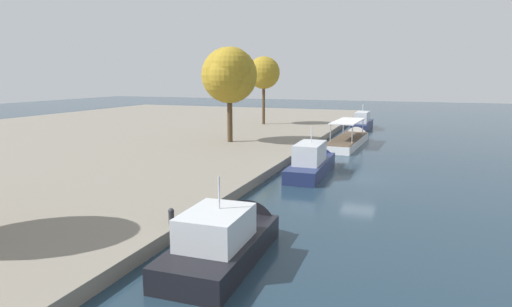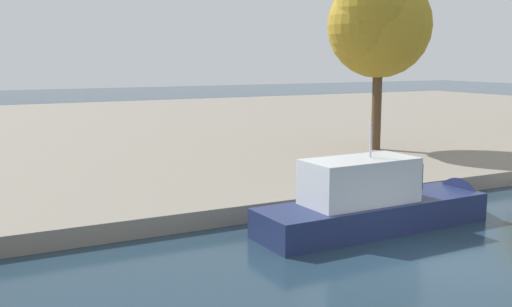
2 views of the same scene
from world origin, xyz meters
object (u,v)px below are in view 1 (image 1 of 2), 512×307
Objects in this scene: motor_yacht_2 at (312,164)px; tree_1 at (229,74)px; motor_yacht_1 at (228,241)px; motor_yacht_4 at (363,124)px; tour_boat_3 at (349,141)px; mooring_bollard_0 at (171,215)px; tree_0 at (264,73)px.

motor_yacht_2 is 0.98× the size of tree_1.
motor_yacht_4 reaches higher than motor_yacht_1.
motor_yacht_1 is 0.60× the size of tour_boat_3.
motor_yacht_1 is at bearing 179.80° from motor_yacht_4.
tree_0 is at bearing 13.84° from mooring_bollard_0.
tree_0 reaches higher than motor_yacht_1.
tree_1 is (24.67, 7.95, 6.92)m from mooring_bollard_0.
tour_boat_3 is 17.50× the size of mooring_bollard_0.
tree_1 is at bearing 154.05° from motor_yacht_4.
tree_1 reaches higher than mooring_bollard_0.
tree_1 is (-23.51, 11.30, 7.29)m from motor_yacht_4.
motor_yacht_4 reaches higher than mooring_bollard_0.
motor_yacht_1 reaches higher than tour_boat_3.
tree_1 is at bearing 51.89° from motor_yacht_2.
tree_0 reaches higher than motor_yacht_2.
tree_0 is at bearing 25.94° from motor_yacht_2.
motor_yacht_2 is (17.36, 0.30, 0.05)m from motor_yacht_1.
motor_yacht_1 is at bearing -178.24° from tour_boat_3.
tour_boat_3 is at bearing -6.53° from mooring_bollard_0.
motor_yacht_4 is (15.88, 0.34, 0.38)m from tour_boat_3.
tree_0 reaches higher than tour_boat_3.
motor_yacht_2 is 0.91× the size of motor_yacht_4.
mooring_bollard_0 is at bearing -162.14° from tree_1.
motor_yacht_4 is 16.65m from tree_0.
motor_yacht_2 is 1.00× the size of tree_0.
motor_yacht_1 is 49.14m from motor_yacht_4.
tree_1 is at bearing 17.86° from mooring_bollard_0.
motor_yacht_2 is at bearing -152.70° from tree_0.
motor_yacht_1 is 0.81× the size of tree_1.
tour_boat_3 is 15.89m from motor_yacht_4.
mooring_bollard_0 is (-48.18, 3.36, 0.37)m from motor_yacht_4.
motor_yacht_2 is at bearing -10.79° from mooring_bollard_0.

